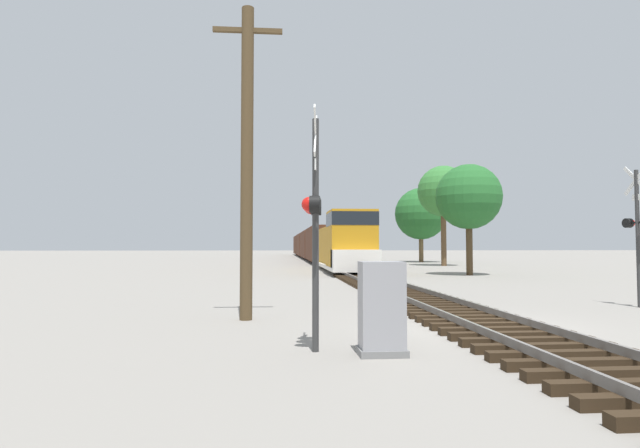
% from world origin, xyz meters
% --- Properties ---
extents(ground_plane, '(400.00, 400.00, 0.00)m').
position_xyz_m(ground_plane, '(0.00, 0.00, 0.00)').
color(ground_plane, gray).
extents(rail_track_bed, '(2.60, 160.00, 0.31)m').
position_xyz_m(rail_track_bed, '(0.00, -0.00, 0.14)').
color(rail_track_bed, black).
rests_on(rail_track_bed, ground).
extents(freight_train, '(2.95, 81.19, 4.15)m').
position_xyz_m(freight_train, '(0.00, 58.84, 2.00)').
color(freight_train, '#B77A14').
rests_on(freight_train, ground).
extents(crossing_signal_near, '(0.42, 1.01, 4.35)m').
position_xyz_m(crossing_signal_near, '(-4.04, -2.29, 2.49)').
color(crossing_signal_near, '#333333').
rests_on(crossing_signal_near, ground).
extents(crossing_signal_far, '(0.46, 1.02, 4.40)m').
position_xyz_m(crossing_signal_far, '(6.38, 3.26, 2.48)').
color(crossing_signal_far, '#333333').
rests_on(crossing_signal_far, ground).
extents(relay_cabinet, '(0.82, 0.62, 1.61)m').
position_xyz_m(relay_cabinet, '(-2.89, -2.66, 0.79)').
color(relay_cabinet, slate).
rests_on(relay_cabinet, ground).
extents(utility_pole, '(1.80, 0.32, 8.09)m').
position_xyz_m(utility_pole, '(-5.50, 1.64, 4.15)').
color(utility_pole, '#4C3A23').
rests_on(utility_pole, ground).
extents(tree_far_right, '(4.21, 4.21, 7.17)m').
position_xyz_m(tree_far_right, '(7.58, 19.97, 5.04)').
color(tree_far_right, '#473521').
rests_on(tree_far_right, ground).
extents(tree_mid_background, '(4.82, 4.82, 9.51)m').
position_xyz_m(tree_mid_background, '(10.91, 34.79, 7.04)').
color(tree_mid_background, brown).
rests_on(tree_mid_background, ground).
extents(tree_deep_background, '(6.05, 6.05, 8.67)m').
position_xyz_m(tree_deep_background, '(11.94, 45.84, 5.63)').
color(tree_deep_background, brown).
rests_on(tree_deep_background, ground).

